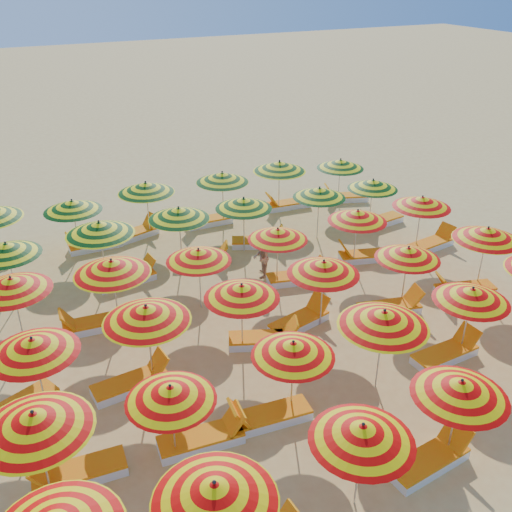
# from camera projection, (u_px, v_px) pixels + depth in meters

# --- Properties ---
(ground) EXTENTS (120.00, 120.00, 0.00)m
(ground) POSITION_uv_depth(u_px,v_px,m) (264.00, 315.00, 15.59)
(ground) COLOR #D9B160
(ground) RESTS_ON ground
(umbrella_1) EXTENTS (2.17, 2.17, 2.03)m
(umbrella_1) POSITION_uv_depth(u_px,v_px,m) (215.00, 492.00, 8.26)
(umbrella_1) COLOR silver
(umbrella_1) RESTS_ON ground
(umbrella_2) EXTENTS (2.33, 2.33, 1.91)m
(umbrella_2) POSITION_uv_depth(u_px,v_px,m) (362.00, 433.00, 9.44)
(umbrella_2) COLOR silver
(umbrella_2) RESTS_ON ground
(umbrella_3) EXTENTS (2.28, 2.28, 1.90)m
(umbrella_3) POSITION_uv_depth(u_px,v_px,m) (461.00, 389.00, 10.42)
(umbrella_3) COLOR silver
(umbrella_3) RESTS_ON ground
(umbrella_6) EXTENTS (2.42, 2.42, 2.09)m
(umbrella_6) POSITION_uv_depth(u_px,v_px,m) (34.00, 422.00, 9.46)
(umbrella_6) COLOR silver
(umbrella_6) RESTS_ON ground
(umbrella_7) EXTENTS (2.13, 2.13, 1.81)m
(umbrella_7) POSITION_uv_depth(u_px,v_px,m) (171.00, 393.00, 10.43)
(umbrella_7) COLOR silver
(umbrella_7) RESTS_ON ground
(umbrella_8) EXTENTS (1.92, 1.92, 1.84)m
(umbrella_8) POSITION_uv_depth(u_px,v_px,m) (293.00, 349.00, 11.57)
(umbrella_8) COLOR silver
(umbrella_8) RESTS_ON ground
(umbrella_9) EXTENTS (2.55, 2.55, 2.10)m
(umbrella_9) POSITION_uv_depth(u_px,v_px,m) (384.00, 319.00, 12.14)
(umbrella_9) COLOR silver
(umbrella_9) RESTS_ON ground
(umbrella_10) EXTENTS (1.89, 1.89, 1.90)m
(umbrella_10) POSITION_uv_depth(u_px,v_px,m) (472.00, 295.00, 13.34)
(umbrella_10) COLOR silver
(umbrella_10) RESTS_ON ground
(umbrella_12) EXTENTS (2.13, 2.13, 1.96)m
(umbrella_12) POSITION_uv_depth(u_px,v_px,m) (33.00, 346.00, 11.49)
(umbrella_12) COLOR silver
(umbrella_12) RESTS_ON ground
(umbrella_13) EXTENTS (2.03, 2.03, 2.07)m
(umbrella_13) POSITION_uv_depth(u_px,v_px,m) (146.00, 314.00, 12.36)
(umbrella_13) COLOR silver
(umbrella_13) RESTS_ON ground
(umbrella_14) EXTENTS (2.22, 2.22, 1.93)m
(umbrella_14) POSITION_uv_depth(u_px,v_px,m) (242.00, 291.00, 13.43)
(umbrella_14) COLOR silver
(umbrella_14) RESTS_ON ground
(umbrella_15) EXTENTS (2.20, 2.20, 1.97)m
(umbrella_15) POSITION_uv_depth(u_px,v_px,m) (324.00, 268.00, 14.39)
(umbrella_15) COLOR silver
(umbrella_15) RESTS_ON ground
(umbrella_16) EXTENTS (2.23, 2.23, 1.87)m
(umbrella_16) POSITION_uv_depth(u_px,v_px,m) (408.00, 253.00, 15.30)
(umbrella_16) COLOR silver
(umbrella_16) RESTS_ON ground
(umbrella_17) EXTENTS (2.35, 2.35, 2.02)m
(umbrella_17) POSITION_uv_depth(u_px,v_px,m) (487.00, 234.00, 16.06)
(umbrella_17) COLOR silver
(umbrella_17) RESTS_ON ground
(umbrella_18) EXTENTS (2.28, 2.28, 1.98)m
(umbrella_18) POSITION_uv_depth(u_px,v_px,m) (12.00, 284.00, 13.62)
(umbrella_18) COLOR silver
(umbrella_18) RESTS_ON ground
(umbrella_19) EXTENTS (2.32, 2.32, 2.07)m
(umbrella_19) POSITION_uv_depth(u_px,v_px,m) (112.00, 267.00, 14.24)
(umbrella_19) COLOR silver
(umbrella_19) RESTS_ON ground
(umbrella_20) EXTENTS (2.15, 2.15, 1.87)m
(umbrella_20) POSITION_uv_depth(u_px,v_px,m) (199.00, 255.00, 15.19)
(umbrella_20) COLOR silver
(umbrella_20) RESTS_ON ground
(umbrella_21) EXTENTS (2.17, 2.17, 1.85)m
(umbrella_21) POSITION_uv_depth(u_px,v_px,m) (278.00, 234.00, 16.39)
(umbrella_21) COLOR silver
(umbrella_21) RESTS_ON ground
(umbrella_22) EXTENTS (2.30, 2.30, 1.93)m
(umbrella_22) POSITION_uv_depth(u_px,v_px,m) (357.00, 216.00, 17.39)
(umbrella_22) COLOR silver
(umbrella_22) RESTS_ON ground
(umbrella_23) EXTENTS (2.44, 2.44, 1.97)m
(umbrella_23) POSITION_uv_depth(u_px,v_px,m) (422.00, 202.00, 18.28)
(umbrella_23) COLOR silver
(umbrella_23) RESTS_ON ground
(umbrella_24) EXTENTS (2.36, 2.36, 1.92)m
(umbrella_24) POSITION_uv_depth(u_px,v_px,m) (7.00, 249.00, 15.42)
(umbrella_24) COLOR silver
(umbrella_24) RESTS_ON ground
(umbrella_25) EXTENTS (2.12, 2.12, 2.10)m
(umbrella_25) POSITION_uv_depth(u_px,v_px,m) (100.00, 228.00, 16.24)
(umbrella_25) COLOR silver
(umbrella_25) RESTS_ON ground
(umbrella_26) EXTENTS (2.30, 2.30, 2.01)m
(umbrella_26) POSITION_uv_depth(u_px,v_px,m) (179.00, 213.00, 17.38)
(umbrella_26) COLOR silver
(umbrella_26) RESTS_ON ground
(umbrella_27) EXTENTS (1.90, 1.90, 1.95)m
(umbrella_27) POSITION_uv_depth(u_px,v_px,m) (244.00, 203.00, 18.24)
(umbrella_27) COLOR silver
(umbrella_27) RESTS_ON ground
(umbrella_28) EXTENTS (2.18, 2.18, 1.90)m
(umbrella_28) POSITION_uv_depth(u_px,v_px,m) (319.00, 193.00, 19.18)
(umbrella_28) COLOR silver
(umbrella_28) RESTS_ON ground
(umbrella_29) EXTENTS (2.19, 2.19, 1.87)m
(umbrella_29) POSITION_uv_depth(u_px,v_px,m) (373.00, 184.00, 19.97)
(umbrella_29) COLOR silver
(umbrella_29) RESTS_ON ground
(umbrella_31) EXTENTS (2.01, 2.01, 1.95)m
(umbrella_31) POSITION_uv_depth(u_px,v_px,m) (72.00, 206.00, 18.06)
(umbrella_31) COLOR silver
(umbrella_31) RESTS_ON ground
(umbrella_32) EXTENTS (2.42, 2.42, 2.05)m
(umbrella_32) POSITION_uv_depth(u_px,v_px,m) (146.00, 188.00, 19.25)
(umbrella_32) COLOR silver
(umbrella_32) RESTS_ON ground
(umbrella_33) EXTENTS (2.10, 2.10, 2.00)m
(umbrella_33) POSITION_uv_depth(u_px,v_px,m) (222.00, 177.00, 20.27)
(umbrella_33) COLOR silver
(umbrella_33) RESTS_ON ground
(umbrella_34) EXTENTS (2.43, 2.43, 2.09)m
(umbrella_34) POSITION_uv_depth(u_px,v_px,m) (279.00, 166.00, 21.10)
(umbrella_34) COLOR silver
(umbrella_34) RESTS_ON ground
(umbrella_35) EXTENTS (2.06, 2.06, 1.91)m
(umbrella_35) POSITION_uv_depth(u_px,v_px,m) (340.00, 164.00, 21.85)
(umbrella_35) COLOR silver
(umbrella_35) RESTS_ON ground
(lounger_2) EXTENTS (1.79, 0.77, 0.69)m
(lounger_2) POSITION_uv_depth(u_px,v_px,m) (430.00, 460.00, 10.88)
(lounger_2) COLOR white
(lounger_2) RESTS_ON ground
(lounger_4) EXTENTS (1.77, 0.69, 0.69)m
(lounger_4) POSITION_uv_depth(u_px,v_px,m) (77.00, 473.00, 10.62)
(lounger_4) COLOR white
(lounger_4) RESTS_ON ground
(lounger_5) EXTENTS (1.77, 0.72, 0.69)m
(lounger_5) POSITION_uv_depth(u_px,v_px,m) (203.00, 438.00, 11.38)
(lounger_5) COLOR white
(lounger_5) RESTS_ON ground
(lounger_6) EXTENTS (1.77, 0.72, 0.69)m
(lounger_6) POSITION_uv_depth(u_px,v_px,m) (269.00, 416.00, 11.93)
(lounger_6) COLOR white
(lounger_6) RESTS_ON ground
(lounger_7) EXTENTS (1.76, 0.67, 0.69)m
(lounger_7) POSITION_uv_depth(u_px,v_px,m) (446.00, 353.00, 13.84)
(lounger_7) COLOR white
(lounger_7) RESTS_ON ground
(lounger_8) EXTENTS (1.82, 1.24, 0.69)m
(lounger_8) POSITION_uv_depth(u_px,v_px,m) (16.00, 408.00, 12.16)
(lounger_8) COLOR white
(lounger_8) RESTS_ON ground
(lounger_9) EXTENTS (1.78, 0.76, 0.69)m
(lounger_9) POSITION_uv_depth(u_px,v_px,m) (132.00, 383.00, 12.88)
(lounger_9) COLOR white
(lounger_9) RESTS_ON ground
(lounger_10) EXTENTS (1.82, 1.18, 0.69)m
(lounger_10) POSITION_uv_depth(u_px,v_px,m) (264.00, 339.00, 14.34)
(lounger_10) COLOR white
(lounger_10) RESTS_ON ground
(lounger_11) EXTENTS (1.82, 0.97, 0.69)m
(lounger_11) POSITION_uv_depth(u_px,v_px,m) (300.00, 321.00, 15.09)
(lounger_11) COLOR white
(lounger_11) RESTS_ON ground
(lounger_12) EXTENTS (1.82, 0.95, 0.69)m
(lounger_12) POSITION_uv_depth(u_px,v_px,m) (391.00, 308.00, 15.66)
(lounger_12) COLOR white
(lounger_12) RESTS_ON ground
(lounger_13) EXTENTS (1.82, 1.02, 0.69)m
(lounger_13) POSITION_uv_depth(u_px,v_px,m) (463.00, 289.00, 16.53)
(lounger_13) COLOR white
(lounger_13) RESTS_ON ground
(lounger_14) EXTENTS (1.77, 0.70, 0.69)m
(lounger_14) POSITION_uv_depth(u_px,v_px,m) (95.00, 324.00, 14.96)
(lounger_14) COLOR white
(lounger_14) RESTS_ON ground
(lounger_15) EXTENTS (1.82, 0.94, 0.69)m
(lounger_15) POSITION_uv_depth(u_px,v_px,m) (297.00, 277.00, 17.16)
(lounger_15) COLOR white
(lounger_15) RESTS_ON ground
(lounger_16) EXTENTS (1.83, 1.04, 0.69)m
(lounger_16) POSITION_uv_depth(u_px,v_px,m) (364.00, 256.00, 18.40)
(lounger_16) COLOR white
(lounger_16) RESTS_ON ground
(lounger_17) EXTENTS (1.80, 0.82, 0.69)m
(lounger_17) POSITION_uv_depth(u_px,v_px,m) (431.00, 244.00, 19.17)
(lounger_17) COLOR white
(lounger_17) RESTS_ON ground
(lounger_18) EXTENTS (1.79, 0.78, 0.69)m
(lounger_18) POSITION_uv_depth(u_px,v_px,m) (128.00, 278.00, 17.09)
(lounger_18) COLOR white
(lounger_18) RESTS_ON ground
(lounger_19) EXTENTS (1.83, 1.16, 0.69)m
(lounger_19) POSITION_uv_depth(u_px,v_px,m) (202.00, 259.00, 18.17)
(lounger_19) COLOR white
(lounger_19) RESTS_ON ground
(lounger_20) EXTENTS (1.82, 1.23, 0.69)m
(lounger_20) POSITION_uv_depth(u_px,v_px,m) (259.00, 242.00, 19.29)
(lounger_20) COLOR white
(lounger_20) RESTS_ON ground
(lounger_21) EXTENTS (1.79, 0.81, 0.69)m
(lounger_21) POSITION_uv_depth(u_px,v_px,m) (380.00, 221.00, 20.84)
(lounger_21) COLOR white
(lounger_21) RESTS_ON ground
(lounger_23) EXTENTS (1.75, 0.62, 0.69)m
(lounger_23) POSITION_uv_depth(u_px,v_px,m) (94.00, 245.00, 19.12)
(lounger_23) COLOR white
(lounger_23) RESTS_ON ground
(lounger_24) EXTENTS (1.83, 1.07, 0.69)m
(lounger_24) POSITION_uv_depth(u_px,v_px,m) (135.00, 234.00, 19.88)
(lounger_24) COLOR white
(lounger_24) RESTS_ON ground
(lounger_25) EXTENTS (1.74, 0.60, 0.69)m
(lounger_25) POSITION_uv_depth(u_px,v_px,m) (208.00, 221.00, 20.85)
(lounger_25) COLOR white
(lounger_25) RESTS_ON ground
(lounger_26) EXTENTS (1.77, 0.70, 0.69)m
(lounger_26) POSITION_uv_depth(u_px,v_px,m) (287.00, 204.00, 22.26)
(lounger_26) COLOR white
(lounger_26) RESTS_ON ground
(lounger_27) EXTENTS (1.83, 1.12, 0.69)m
(lounger_27) POSITION_uv_depth(u_px,v_px,m) (345.00, 197.00, 22.94)
(lounger_27) COLOR white
(lounger_27) RESTS_ON ground
(beachgoer_b) EXTENTS (0.71, 0.77, 1.26)m
(beachgoer_b) POSITION_uv_depth(u_px,v_px,m) (261.00, 258.00, 17.24)
(beachgoer_b) COLOR tan
(beachgoer_b) RESTS_ON ground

